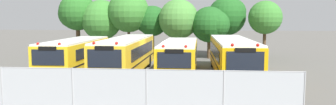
# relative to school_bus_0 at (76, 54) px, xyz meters

# --- Properties ---
(ground_plane) EXTENTS (160.00, 160.00, 0.00)m
(ground_plane) POSITION_rel_school_bus_0_xyz_m (5.76, -0.14, -1.37)
(ground_plane) COLOR #595651
(school_bus_0) EXTENTS (2.60, 9.35, 2.60)m
(school_bus_0) POSITION_rel_school_bus_0_xyz_m (0.00, 0.00, 0.00)
(school_bus_0) COLOR yellow
(school_bus_0) RESTS_ON ground_plane
(school_bus_1) EXTENTS (2.53, 10.84, 2.76)m
(school_bus_1) POSITION_rel_school_bus_0_xyz_m (3.90, -0.28, 0.08)
(school_bus_1) COLOR yellow
(school_bus_1) RESTS_ON ground_plane
(school_bus_2) EXTENTS (2.51, 9.42, 2.53)m
(school_bus_2) POSITION_rel_school_bus_0_xyz_m (7.74, -0.17, -0.04)
(school_bus_2) COLOR yellow
(school_bus_2) RESTS_ON ground_plane
(school_bus_3) EXTENTS (2.69, 11.46, 2.73)m
(school_bus_3) POSITION_rel_school_bus_0_xyz_m (11.46, -0.20, 0.07)
(school_bus_3) COLOR #EAA80C
(school_bus_3) RESTS_ON ground_plane
(tree_0) EXTENTS (4.20, 4.09, 6.76)m
(tree_0) POSITION_rel_school_bus_0_xyz_m (-4.46, 11.81, 3.25)
(tree_0) COLOR #4C3823
(tree_0) RESTS_ON ground_plane
(tree_1) EXTENTS (4.40, 4.40, 6.03)m
(tree_1) POSITION_rel_school_bus_0_xyz_m (-1.45, 11.67, 2.51)
(tree_1) COLOR #4C3823
(tree_1) RESTS_ON ground_plane
(tree_2) EXTENTS (4.42, 4.42, 6.93)m
(tree_2) POSITION_rel_school_bus_0_xyz_m (1.56, 10.98, 3.39)
(tree_2) COLOR #4C3823
(tree_2) RESTS_ON ground_plane
(tree_3) EXTENTS (3.57, 3.28, 5.37)m
(tree_3) POSITION_rel_school_bus_0_xyz_m (3.95, 11.32, 2.36)
(tree_3) COLOR #4C3823
(tree_3) RESTS_ON ground_plane
(tree_4) EXTENTS (4.07, 4.07, 5.98)m
(tree_4) POSITION_rel_school_bus_0_xyz_m (6.99, 9.98, 2.53)
(tree_4) COLOR #4C3823
(tree_4) RESTS_ON ground_plane
(tree_5) EXTENTS (3.82, 3.60, 5.20)m
(tree_5) POSITION_rel_school_bus_0_xyz_m (10.37, 9.35, 2.03)
(tree_5) COLOR #4C3823
(tree_5) RESTS_ON ground_plane
(tree_6) EXTENTS (4.10, 4.06, 6.27)m
(tree_6) POSITION_rel_school_bus_0_xyz_m (12.23, 11.74, 2.96)
(tree_6) COLOR #4C3823
(tree_6) RESTS_ON ground_plane
(tree_7) EXTENTS (3.29, 3.29, 5.76)m
(tree_7) POSITION_rel_school_bus_0_xyz_m (15.49, 9.40, 2.74)
(tree_7) COLOR #4C3823
(tree_7) RESTS_ON ground_plane
(chainlink_fence) EXTENTS (16.96, 0.07, 1.86)m
(chainlink_fence) POSITION_rel_school_bus_0_xyz_m (5.12, -9.22, -0.41)
(chainlink_fence) COLOR #9EA0A3
(chainlink_fence) RESTS_ON ground_plane
(traffic_cone) EXTENTS (0.47, 0.47, 0.62)m
(traffic_cone) POSITION_rel_school_bus_0_xyz_m (0.39, -8.38, -1.06)
(traffic_cone) COLOR #EA5914
(traffic_cone) RESTS_ON ground_plane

